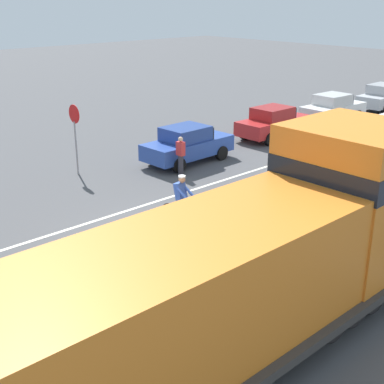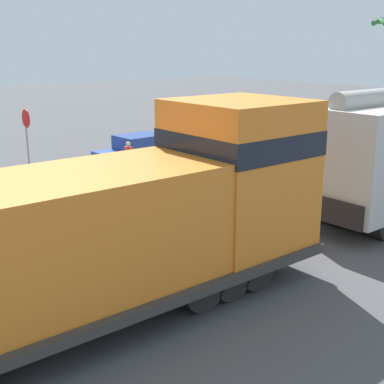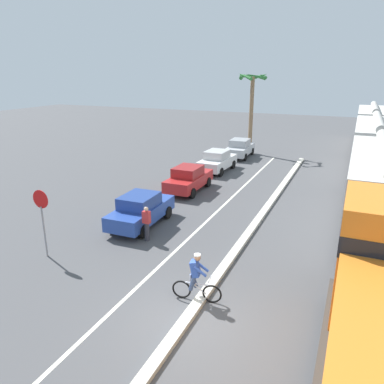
% 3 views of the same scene
% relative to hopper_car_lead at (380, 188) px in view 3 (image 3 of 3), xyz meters
% --- Properties ---
extents(ground_plane, '(120.00, 120.00, 0.00)m').
position_rel_hopper_car_lead_xyz_m(ground_plane, '(-5.42, -10.16, -2.08)').
color(ground_plane, '#4C4C4F').
extents(median_curb, '(0.36, 36.00, 0.16)m').
position_rel_hopper_car_lead_xyz_m(median_curb, '(-5.42, -4.16, -2.00)').
color(median_curb, beige).
rests_on(median_curb, ground).
extents(lane_stripe, '(0.14, 36.00, 0.01)m').
position_rel_hopper_car_lead_xyz_m(lane_stripe, '(-7.82, -4.16, -2.07)').
color(lane_stripe, silver).
rests_on(lane_stripe, ground).
extents(hopper_car_lead, '(2.90, 10.60, 4.18)m').
position_rel_hopper_car_lead_xyz_m(hopper_car_lead, '(0.00, 0.00, 0.00)').
color(hopper_car_lead, beige).
rests_on(hopper_car_lead, ground).
extents(hopper_car_middle, '(2.90, 10.60, 4.18)m').
position_rel_hopper_car_lead_xyz_m(hopper_car_middle, '(0.00, 11.60, 0.00)').
color(hopper_car_middle, silver).
rests_on(hopper_car_middle, ground).
extents(hopper_car_trailing, '(2.90, 10.60, 4.18)m').
position_rel_hopper_car_lead_xyz_m(hopper_car_trailing, '(0.00, 23.20, 0.00)').
color(hopper_car_trailing, beige).
rests_on(hopper_car_trailing, ground).
extents(parked_car_blue, '(1.93, 4.25, 1.62)m').
position_rel_hopper_car_lead_xyz_m(parked_car_blue, '(-10.62, -4.23, -1.26)').
color(parked_car_blue, '#28479E').
rests_on(parked_car_blue, ground).
extents(parked_car_red, '(1.84, 4.20, 1.62)m').
position_rel_hopper_car_lead_xyz_m(parked_car_red, '(-10.78, 1.86, -1.26)').
color(parked_car_red, red).
rests_on(parked_car_red, ground).
extents(parked_car_white, '(1.96, 4.26, 1.62)m').
position_rel_hopper_car_lead_xyz_m(parked_car_white, '(-10.83, 7.29, -1.26)').
color(parked_car_white, silver).
rests_on(parked_car_white, ground).
extents(parked_car_silver, '(1.93, 4.25, 1.62)m').
position_rel_hopper_car_lead_xyz_m(parked_car_silver, '(-10.68, 12.75, -1.26)').
color(parked_car_silver, '#B7BABF').
rests_on(parked_car_silver, ground).
extents(cyclist, '(1.70, 0.52, 1.71)m').
position_rel_hopper_car_lead_xyz_m(cyclist, '(-5.59, -9.05, -1.26)').
color(cyclist, black).
rests_on(cyclist, ground).
extents(stop_sign, '(0.76, 0.08, 2.88)m').
position_rel_hopper_car_lead_xyz_m(stop_sign, '(-12.48, -8.64, -0.05)').
color(stop_sign, gray).
rests_on(stop_sign, ground).
extents(palm_tree_near, '(2.69, 2.77, 7.29)m').
position_rel_hopper_car_lead_xyz_m(palm_tree_near, '(-10.36, 14.76, 3.29)').
color(palm_tree_near, '#846647').
rests_on(palm_tree_near, ground).
extents(pedestrian_by_cars, '(0.34, 0.22, 1.62)m').
position_rel_hopper_car_lead_xyz_m(pedestrian_by_cars, '(-9.46, -5.65, -1.23)').
color(pedestrian_by_cars, '#33333D').
rests_on(pedestrian_by_cars, ground).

